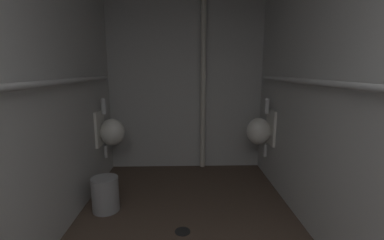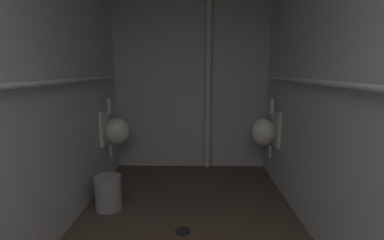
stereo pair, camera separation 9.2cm
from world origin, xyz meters
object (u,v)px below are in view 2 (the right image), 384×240
urinal_right_mid (265,131)px  waste_bin (108,192)px  floor_drain (183,231)px  standpipe_back_wall (208,81)px  urinal_left_mid (116,130)px

urinal_right_mid → waste_bin: bearing=-158.9°
urinal_right_mid → waste_bin: 1.96m
urinal_right_mid → waste_bin: size_ratio=2.13×
urinal_right_mid → waste_bin: (-1.77, -0.69, -0.50)m
floor_drain → waste_bin: bearing=153.8°
urinal_right_mid → floor_drain: urinal_right_mid is taller
urinal_right_mid → standpipe_back_wall: 1.03m
urinal_left_mid → floor_drain: size_ratio=5.39×
urinal_left_mid → urinal_right_mid: bearing=-0.2°
standpipe_back_wall → floor_drain: (-0.28, -1.55, -1.27)m
waste_bin → standpipe_back_wall: bearing=47.1°
urinal_left_mid → floor_drain: bearing=-50.2°
urinal_left_mid → waste_bin: size_ratio=2.13×
standpipe_back_wall → floor_drain: 2.02m
floor_drain → waste_bin: size_ratio=0.40×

